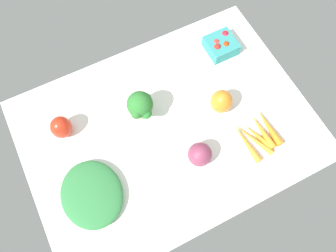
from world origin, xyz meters
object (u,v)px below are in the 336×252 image
Objects in this scene: carrot_bunch at (258,134)px; leafy_greens_clump at (92,194)px; broccoli_head at (140,106)px; red_onion_center at (200,154)px; berry_basket at (221,45)px; bell_pepper_orange at (221,101)px; bell_pepper_red at (61,127)px.

carrot_bunch is 61.96cm from leafy_greens_clump.
red_onion_center is at bearing 114.29° from broccoli_head.
berry_basket is 1.14× the size of bell_pepper_orange.
bell_pepper_red is at bearing 4.83° from berry_basket.
bell_pepper_red reaches higher than red_onion_center.
carrot_bunch is at bearing 173.97° from leafy_greens_clump.
broccoli_head is 0.56× the size of leafy_greens_clump.
bell_pepper_red reaches higher than leafy_greens_clump.
berry_basket is at bearing -154.87° from leafy_greens_clump.
bell_pepper_red is 57.91cm from bell_pepper_orange.
broccoli_head is at bearing -144.58° from leafy_greens_clump.
leafy_greens_clump is (27.42, 19.50, -5.94)cm from broccoli_head.
broccoli_head is 1.60× the size of red_onion_center.
berry_basket is 0.47× the size of leafy_greens_clump.
berry_basket reaches higher than leafy_greens_clump.
carrot_bunch is 1.34× the size of broccoli_head.
red_onion_center is at bearing 141.59° from bell_pepper_red.
leafy_greens_clump is at bearing -6.03° from carrot_bunch.
broccoli_head is (40.87, 12.53, 5.37)cm from berry_basket.
bell_pepper_orange is 55.71cm from leafy_greens_clump.
berry_basket reaches higher than carrot_bunch.
bell_pepper_orange is (-55.40, 16.84, 0.36)cm from bell_pepper_red.
broccoli_head reaches higher than bell_pepper_orange.
bell_pepper_red is at bearing -38.41° from red_onion_center.
leafy_greens_clump is at bearing 9.70° from bell_pepper_orange.
bell_pepper_red is at bearing -27.76° from carrot_bunch.
berry_basket is at bearing -175.17° from bell_pepper_red.
berry_basket is at bearing -129.35° from red_onion_center.
leafy_greens_clump is at bearing 35.42° from broccoli_head.
berry_basket is at bearing -99.83° from carrot_bunch.
bell_pepper_orange is at bearing 159.74° from broccoli_head.
bell_pepper_orange reaches higher than leafy_greens_clump.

